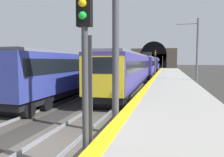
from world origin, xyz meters
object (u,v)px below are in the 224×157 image
train_main_approaching (147,65)px  overhead_signal_gantry (28,9)px  train_adjacent_platform (105,67)px  catenary_mast_near (197,53)px  railway_signal_far (163,61)px  railway_signal_near (85,64)px  railway_signal_mid (155,62)px

train_main_approaching → overhead_signal_gantry: bearing=-4.9°
train_adjacent_platform → catenary_mast_near: catenary_mast_near is taller
railway_signal_far → catenary_mast_near: (-60.18, -5.11, 1.10)m
train_main_approaching → overhead_signal_gantry: overhead_signal_gantry is taller
railway_signal_far → overhead_signal_gantry: overhead_signal_gantry is taller
railway_signal_near → railway_signal_far: bearing=-180.0°
train_adjacent_platform → overhead_signal_gantry: 19.97m
railway_signal_mid → railway_signal_far: 49.24m
railway_signal_near → railway_signal_far: 80.63m
railway_signal_near → railway_signal_mid: size_ratio=1.03×
train_adjacent_platform → catenary_mast_near: (-2.67, -11.37, 1.78)m
railway_signal_mid → railway_signal_far: (49.24, -0.00, -0.08)m
catenary_mast_near → railway_signal_far: bearing=4.9°
railway_signal_near → catenary_mast_near: 21.10m
overhead_signal_gantry → train_main_approaching: bearing=-3.7°
overhead_signal_gantry → railway_signal_far: bearing=-3.0°
railway_signal_near → overhead_signal_gantry: size_ratio=0.61×
railway_signal_far → catenary_mast_near: 60.41m
train_main_approaching → overhead_signal_gantry: size_ratio=7.28×
train_main_approaching → railway_signal_mid: (-5.89, -1.93, 0.76)m
overhead_signal_gantry → railway_signal_near: bearing=-130.8°
train_adjacent_platform → railway_signal_near: (-23.12, -6.26, 0.84)m
catenary_mast_near → train_adjacent_platform: bearing=76.8°
train_adjacent_platform → railway_signal_far: (57.51, -6.26, 0.68)m
railway_signal_mid → train_adjacent_platform: bearing=-37.1°
train_main_approaching → overhead_signal_gantry: (-33.74, 2.16, 3.24)m
train_adjacent_platform → overhead_signal_gantry: bearing=-172.7°
railway_signal_near → railway_signal_far: size_ratio=1.02×
railway_signal_mid → catenary_mast_near: (-10.94, -5.11, 1.02)m
railway_signal_near → railway_signal_far: railway_signal_near is taller
train_main_approaching → railway_signal_mid: bearing=17.0°
railway_signal_mid → overhead_signal_gantry: 28.26m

